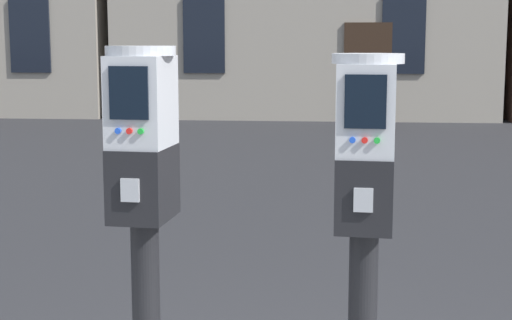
% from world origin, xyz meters
% --- Properties ---
extents(parking_meter_near_kerb, '(0.23, 0.26, 1.53)m').
position_xyz_m(parking_meter_near_kerb, '(-0.57, -0.32, 1.19)').
color(parking_meter_near_kerb, black).
rests_on(parking_meter_near_kerb, sidewalk_slab).
extents(parking_meter_twin_adjacent, '(0.23, 0.26, 1.51)m').
position_xyz_m(parking_meter_twin_adjacent, '(0.11, -0.32, 1.18)').
color(parking_meter_twin_adjacent, black).
rests_on(parking_meter_twin_adjacent, sidewalk_slab).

